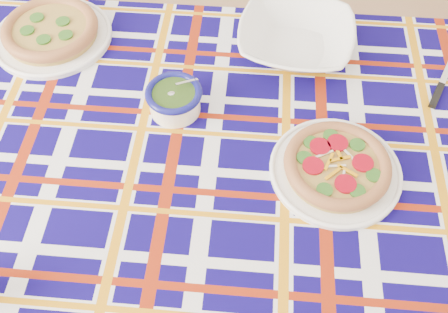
{
  "coord_description": "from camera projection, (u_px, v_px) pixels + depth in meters",
  "views": [
    {
      "loc": [
        0.29,
        -0.82,
        1.6
      ],
      "look_at": [
        0.42,
        -0.23,
        0.74
      ],
      "focal_mm": 40.0,
      "sensor_mm": 36.0,
      "label": 1
    }
  ],
  "objects": [
    {
      "name": "floor",
      "position": [
        92.0,
        247.0,
        1.73
      ],
      "size": [
        4.0,
        4.0,
        0.0
      ],
      "primitive_type": "plane",
      "color": "#8D6649",
      "rests_on": "ground"
    },
    {
      "name": "dining_table",
      "position": [
        247.0,
        174.0,
        1.13
      ],
      "size": [
        1.74,
        1.36,
        0.72
      ],
      "rotation": [
        0.0,
        0.0,
        -0.29
      ],
      "color": "brown",
      "rests_on": "floor"
    },
    {
      "name": "tablecloth",
      "position": [
        247.0,
        168.0,
        1.11
      ],
      "size": [
        1.78,
        1.4,
        0.1
      ],
      "primitive_type": null,
      "rotation": [
        0.0,
        0.0,
        -0.29
      ],
      "color": "#0B044E",
      "rests_on": "dining_table"
    },
    {
      "name": "main_focaccia_plate",
      "position": [
        337.0,
        165.0,
        1.02
      ],
      "size": [
        0.36,
        0.36,
        0.05
      ],
      "primitive_type": null,
      "rotation": [
        0.0,
        0.0,
        -0.32
      ],
      "color": "#AD873D",
      "rests_on": "tablecloth"
    },
    {
      "name": "pesto_bowl",
      "position": [
        174.0,
        98.0,
        1.11
      ],
      "size": [
        0.15,
        0.15,
        0.08
      ],
      "primitive_type": null,
      "rotation": [
        0.0,
        0.0,
        -0.17
      ],
      "color": "#1D360E",
      "rests_on": "tablecloth"
    },
    {
      "name": "serving_bowl",
      "position": [
        296.0,
        39.0,
        1.23
      ],
      "size": [
        0.37,
        0.37,
        0.07
      ],
      "primitive_type": "imported",
      "rotation": [
        0.0,
        0.0,
        -0.42
      ],
      "color": "white",
      "rests_on": "tablecloth"
    },
    {
      "name": "second_focaccia_plate",
      "position": [
        50.0,
        30.0,
        1.26
      ],
      "size": [
        0.38,
        0.38,
        0.06
      ],
      "primitive_type": null,
      "rotation": [
        0.0,
        0.0,
        -0.28
      ],
      "color": "#AD873D",
      "rests_on": "tablecloth"
    },
    {
      "name": "table_knife",
      "position": [
        447.0,
        71.0,
        1.21
      ],
      "size": [
        0.15,
        0.17,
        0.01
      ],
      "primitive_type": null,
      "rotation": [
        0.0,
        0.0,
        0.85
      ],
      "color": "silver",
      "rests_on": "tablecloth"
    }
  ]
}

